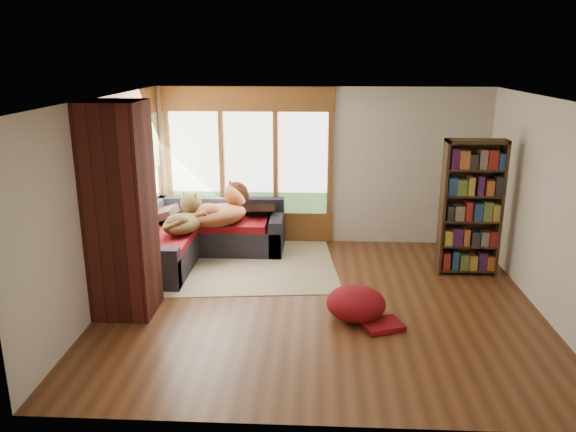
% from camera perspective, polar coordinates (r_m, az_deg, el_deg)
% --- Properties ---
extents(floor, '(5.50, 5.50, 0.00)m').
position_cam_1_polar(floor, '(7.37, 3.26, -8.80)').
color(floor, '#512C16').
rests_on(floor, ground).
extents(ceiling, '(5.50, 5.50, 0.00)m').
position_cam_1_polar(ceiling, '(6.69, 3.62, 11.80)').
color(ceiling, white).
extents(wall_back, '(5.50, 0.04, 2.60)m').
position_cam_1_polar(wall_back, '(9.35, 3.35, 5.04)').
color(wall_back, silver).
rests_on(wall_back, ground).
extents(wall_front, '(5.50, 0.04, 2.60)m').
position_cam_1_polar(wall_front, '(4.55, 3.60, -7.30)').
color(wall_front, silver).
rests_on(wall_front, ground).
extents(wall_left, '(0.04, 5.00, 2.60)m').
position_cam_1_polar(wall_left, '(7.42, -18.33, 1.25)').
color(wall_left, silver).
rests_on(wall_left, ground).
extents(wall_right, '(0.04, 5.00, 2.60)m').
position_cam_1_polar(wall_right, '(7.47, 25.03, 0.62)').
color(wall_right, silver).
rests_on(wall_right, ground).
extents(windows_back, '(2.82, 0.10, 1.90)m').
position_cam_1_polar(windows_back, '(9.38, -4.03, 5.37)').
color(windows_back, brown).
rests_on(windows_back, wall_back).
extents(windows_left, '(0.10, 2.62, 1.90)m').
position_cam_1_polar(windows_left, '(8.49, -15.32, 3.68)').
color(windows_left, brown).
rests_on(windows_left, wall_left).
extents(roller_blind, '(0.03, 0.72, 0.90)m').
position_cam_1_polar(roller_blind, '(9.19, -13.75, 7.25)').
color(roller_blind, '#8BA065').
rests_on(roller_blind, wall_left).
extents(brick_chimney, '(0.70, 0.70, 2.60)m').
position_cam_1_polar(brick_chimney, '(6.98, -16.66, 0.48)').
color(brick_chimney, '#471914').
rests_on(brick_chimney, ground).
extents(sectional_sofa, '(2.20, 2.20, 0.80)m').
position_cam_1_polar(sectional_sofa, '(9.03, -9.24, -2.11)').
color(sectional_sofa, black).
rests_on(sectional_sofa, ground).
extents(area_rug, '(3.31, 2.66, 0.01)m').
position_cam_1_polar(area_rug, '(8.65, -5.65, -4.91)').
color(area_rug, silver).
rests_on(area_rug, ground).
extents(bookshelf, '(0.84, 0.28, 1.97)m').
position_cam_1_polar(bookshelf, '(8.41, 18.09, 0.75)').
color(bookshelf, '#3C2614').
rests_on(bookshelf, ground).
extents(pouf, '(0.80, 0.80, 0.39)m').
position_cam_1_polar(pouf, '(6.93, 6.91, -8.70)').
color(pouf, maroon).
rests_on(pouf, area_rug).
extents(dog_tan, '(1.10, 1.12, 0.55)m').
position_cam_1_polar(dog_tan, '(8.78, -6.60, 0.95)').
color(dog_tan, brown).
rests_on(dog_tan, sectional_sofa).
extents(dog_brindle, '(0.69, 0.93, 0.47)m').
position_cam_1_polar(dog_brindle, '(8.53, -10.43, 0.01)').
color(dog_brindle, '#3B2816').
rests_on(dog_brindle, sectional_sofa).
extents(throw_pillows, '(1.98, 1.68, 0.45)m').
position_cam_1_polar(throw_pillows, '(8.93, -8.75, 0.97)').
color(throw_pillows, '#312219').
rests_on(throw_pillows, sectional_sofa).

